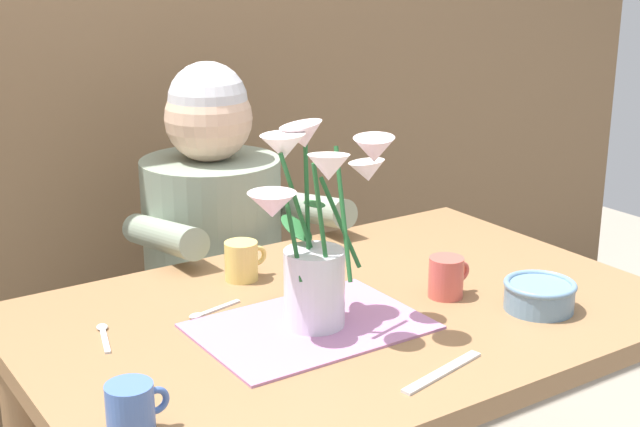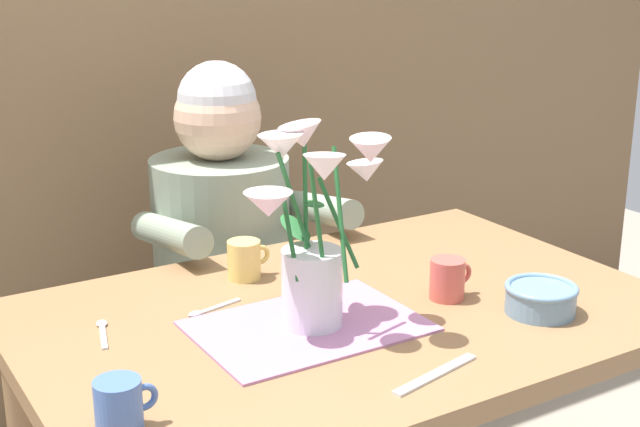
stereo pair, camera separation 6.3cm
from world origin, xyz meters
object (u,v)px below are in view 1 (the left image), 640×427
Objects in this scene: ceramic_bowl at (539,294)px; coffee_cup at (242,261)px; ceramic_mug at (447,277)px; flower_vase at (314,233)px; tea_cup at (132,410)px; dinner_knife at (442,372)px; seated_person at (215,290)px.

coffee_cup is (-0.39, 0.45, 0.01)m from ceramic_bowl.
ceramic_mug reaches higher than ceramic_bowl.
coffee_cup is (-0.29, 0.30, 0.00)m from ceramic_mug.
tea_cup is (-0.41, -0.16, -0.14)m from flower_vase.
flower_vase is 3.93× the size of ceramic_mug.
flower_vase reaches higher than dinner_knife.
coffee_cup reaches higher than ceramic_bowl.
coffee_cup is at bearing 133.54° from ceramic_mug.
coffee_cup is at bearing -106.91° from seated_person.
ceramic_mug is (0.22, 0.24, 0.04)m from dinner_knife.
flower_vase is 0.46m from tea_cup.
dinner_knife is at bearing -11.55° from tea_cup.
tea_cup reaches higher than dinner_knife.
tea_cup and coffee_cup have the same top height.
seated_person is 0.75m from flower_vase.
seated_person is 0.73m from ceramic_mug.
ceramic_bowl is 0.59m from coffee_cup.
tea_cup is at bearing -168.58° from ceramic_mug.
dinner_knife is (0.07, -0.26, -0.18)m from flower_vase.
flower_vase is 3.93× the size of tea_cup.
seated_person is 12.20× the size of tea_cup.
seated_person is 5.97× the size of dinner_knife.
seated_person is 0.93m from dinner_knife.
seated_person reaches higher than ceramic_mug.
seated_person is at bearing 56.33° from tea_cup.
ceramic_mug is 1.00× the size of tea_cup.
tea_cup is at bearing -133.44° from coffee_cup.
tea_cup is at bearing 155.97° from dinner_knife.
dinner_knife is (-0.32, -0.10, -0.03)m from ceramic_bowl.
flower_vase is 0.32m from dinner_knife.
dinner_knife is 2.04× the size of ceramic_mug.
tea_cup is at bearing 179.81° from ceramic_bowl.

